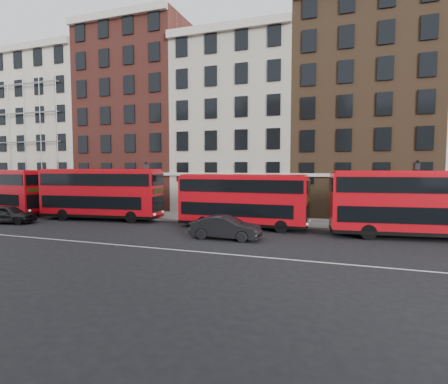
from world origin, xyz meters
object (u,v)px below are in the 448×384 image
(bus_a, at_px, (3,191))
(bus_b, at_px, (101,193))
(bus_d, at_px, (414,202))
(bus_c, at_px, (242,199))
(car_rear, at_px, (8,214))
(car_front, at_px, (226,227))

(bus_a, xyz_separation_m, bus_b, (12.37, -0.01, 0.07))
(bus_a, height_order, bus_d, bus_d)
(bus_b, bearing_deg, bus_c, -6.51)
(bus_b, xyz_separation_m, car_rear, (-6.41, -4.36, -1.75))
(car_rear, bearing_deg, bus_a, 40.18)
(bus_c, bearing_deg, car_front, -88.33)
(bus_c, xyz_separation_m, car_front, (0.14, -4.49, -1.53))
(bus_c, height_order, car_rear, bus_c)
(bus_c, relative_size, car_rear, 2.19)
(car_rear, xyz_separation_m, car_front, (20.21, -0.13, -0.01))
(bus_c, bearing_deg, car_rear, -167.80)
(bus_c, height_order, bus_d, bus_d)
(bus_d, height_order, car_front, bus_d)
(bus_b, xyz_separation_m, bus_d, (25.96, -0.00, -0.04))
(bus_a, xyz_separation_m, car_front, (26.17, -4.50, -1.69))
(car_rear, bearing_deg, bus_b, -69.41)
(bus_a, distance_m, bus_b, 12.37)
(bus_d, distance_m, car_front, 13.08)
(bus_b, bearing_deg, car_rear, -152.33)
(bus_c, relative_size, bus_d, 0.91)
(bus_b, relative_size, car_rear, 2.45)
(car_rear, bearing_deg, bus_c, -91.36)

